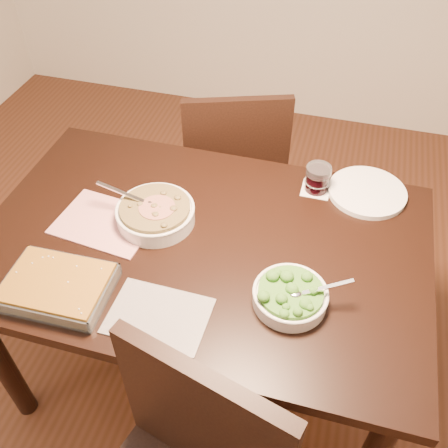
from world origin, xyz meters
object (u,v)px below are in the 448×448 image
object	(u,v)px
baking_dish	(58,287)
chair_far	(234,166)
stew_bowl	(155,213)
broccoli_bowl	(290,296)
dinner_plate	(367,192)
table	(203,260)
wine_tumbler	(318,178)

from	to	relation	value
baking_dish	chair_far	distance (m)	1.06
stew_bowl	baking_dish	size ratio (longest dim) A/B	0.94
broccoli_bowl	dinner_plate	bearing A→B (deg)	71.51
table	dinner_plate	size ratio (longest dim) A/B	5.29
baking_dish	stew_bowl	bearing A→B (deg)	63.73
broccoli_bowl	dinner_plate	size ratio (longest dim) A/B	0.88
stew_bowl	dinner_plate	xyz separation A→B (m)	(0.65, 0.32, -0.03)
wine_tumbler	broccoli_bowl	bearing A→B (deg)	-90.24
table	stew_bowl	size ratio (longest dim) A/B	4.95
broccoli_bowl	baking_dish	distance (m)	0.65
wine_tumbler	dinner_plate	xyz separation A→B (m)	(0.17, 0.02, -0.04)
baking_dish	wine_tumbler	world-z (taller)	wine_tumbler
stew_bowl	broccoli_bowl	distance (m)	0.52
dinner_plate	chair_far	size ratio (longest dim) A/B	0.29
broccoli_bowl	baking_dish	xyz separation A→B (m)	(-0.63, -0.14, -0.00)
baking_dish	dinner_plate	size ratio (longest dim) A/B	1.13
broccoli_bowl	baking_dish	size ratio (longest dim) A/B	0.77
baking_dish	dinner_plate	world-z (taller)	baking_dish
baking_dish	dinner_plate	xyz separation A→B (m)	(0.81, 0.66, -0.02)
wine_tumbler	chair_far	world-z (taller)	chair_far
baking_dish	wine_tumbler	xyz separation A→B (m)	(0.64, 0.64, 0.03)
dinner_plate	stew_bowl	bearing A→B (deg)	-153.93
table	chair_far	world-z (taller)	chair_far
table	baking_dish	xyz separation A→B (m)	(-0.33, -0.30, 0.12)
baking_dish	wine_tumbler	distance (m)	0.90
stew_bowl	dinner_plate	world-z (taller)	stew_bowl
wine_tumbler	table	bearing A→B (deg)	-132.63
table	chair_far	distance (m)	0.71
chair_far	wine_tumbler	bearing A→B (deg)	117.65
stew_bowl	broccoli_bowl	bearing A→B (deg)	-23.27
table	broccoli_bowl	world-z (taller)	broccoli_bowl
table	baking_dish	bearing A→B (deg)	-137.13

